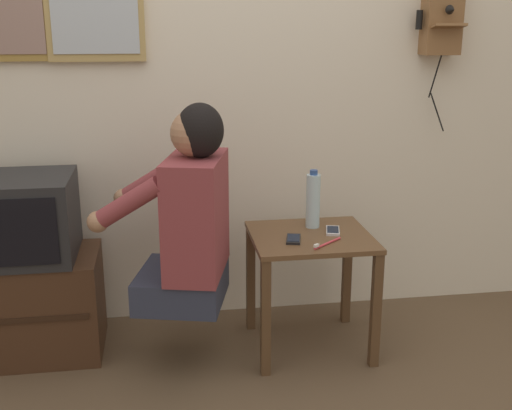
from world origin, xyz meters
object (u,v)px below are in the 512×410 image
framed_picture (2,8)px  television (19,218)px  cell_phone_held (293,239)px  person (189,216)px  cell_phone_spare (333,231)px  toothbrush (326,244)px  wall_phone_antique (442,14)px  water_bottle (313,200)px

framed_picture → television: bearing=-82.2°
framed_picture → cell_phone_held: 1.63m
person → cell_phone_spare: (0.65, 0.10, -0.13)m
television → cell_phone_spare: (1.38, -0.11, -0.09)m
framed_picture → cell_phone_spare: size_ratio=3.39×
cell_phone_held → toothbrush: toothbrush is taller
framed_picture → toothbrush: 1.75m
person → wall_phone_antique: size_ratio=1.09×
person → framed_picture: 1.24m
cell_phone_held → cell_phone_spare: 0.22m
wall_phone_antique → water_bottle: (-0.68, -0.27, -0.83)m
framed_picture → toothbrush: (1.35, -0.57, -0.97)m
person → toothbrush: 0.59m
television → water_bottle: (1.31, -0.02, 0.03)m
water_bottle → toothbrush: (-0.00, -0.25, -0.12)m
cell_phone_spare → television: bearing=-170.1°
cell_phone_held → framed_picture: bearing=172.0°
framed_picture → cell_phone_held: framed_picture is taller
framed_picture → water_bottle: framed_picture is taller
wall_phone_antique → person: bearing=-160.2°
cell_phone_held → toothbrush: 0.15m
cell_phone_held → television: bearing=-175.7°
television → cell_phone_spare: 1.39m
wall_phone_antique → cell_phone_held: 1.32m
television → wall_phone_antique: (1.99, 0.25, 0.86)m
toothbrush → television: bearing=38.4°
television → wall_phone_antique: size_ratio=0.59×
wall_phone_antique → water_bottle: size_ratio=2.91×
wall_phone_antique → framed_picture: size_ratio=1.73×
television → water_bottle: bearing=-1.1°
television → cell_phone_held: television is taller
framed_picture → cell_phone_spare: 1.77m
water_bottle → cell_phone_spare: bearing=-49.0°
television → framed_picture: framed_picture is taller
wall_phone_antique → toothbrush: size_ratio=5.27×
cell_phone_held → toothbrush: size_ratio=0.90×
television → toothbrush: (1.31, -0.28, -0.09)m
television → water_bottle: 1.31m
person → framed_picture: bearing=71.3°
wall_phone_antique → cell_phone_spare: 1.18m
framed_picture → cell_phone_held: (1.22, -0.49, -0.97)m
television → cell_phone_held: size_ratio=3.49×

